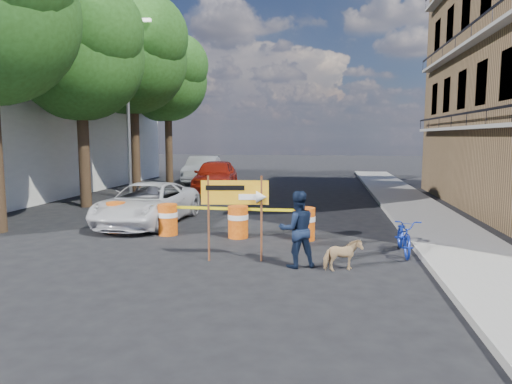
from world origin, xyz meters
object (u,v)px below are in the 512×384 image
(detour_sign, at_px, (244,199))
(barrel_mid_left, at_px, (168,219))
(barrel_mid_right, at_px, (238,221))
(barrel_far_right, at_px, (305,223))
(bicycle, at_px, (405,219))
(pedestrian, at_px, (297,229))
(sedan_silver, at_px, (203,170))
(barrel_far_left, at_px, (116,216))
(dog, at_px, (342,255))
(suv_white, at_px, (147,204))
(sedan_red, at_px, (216,176))

(detour_sign, bearing_deg, barrel_mid_left, 130.44)
(barrel_mid_right, height_order, barrel_far_right, same)
(detour_sign, relative_size, bicycle, 1.15)
(pedestrian, relative_size, sedan_silver, 0.34)
(barrel_mid_left, bearing_deg, barrel_mid_right, -1.52)
(barrel_mid_right, height_order, pedestrian, pedestrian)
(bicycle, distance_m, sedan_silver, 18.46)
(bicycle, relative_size, sedan_silver, 0.35)
(barrel_far_left, xyz_separation_m, barrel_mid_right, (3.73, -0.20, 0.00))
(barrel_far_left, distance_m, dog, 7.18)
(suv_white, bearing_deg, barrel_far_right, -14.81)
(barrel_mid_right, xyz_separation_m, dog, (2.80, -2.79, -0.13))
(dog, bearing_deg, sedan_silver, 0.25)
(pedestrian, bearing_deg, sedan_red, -88.71)
(barrel_far_right, height_order, sedan_silver, sedan_silver)
(bicycle, bearing_deg, barrel_far_right, 155.44)
(barrel_mid_left, height_order, detour_sign, detour_sign)
(barrel_mid_right, distance_m, sedan_silver, 15.60)
(pedestrian, height_order, sedan_red, pedestrian)
(barrel_far_left, distance_m, suv_white, 1.47)
(bicycle, distance_m, suv_white, 8.12)
(detour_sign, xyz_separation_m, suv_white, (-3.92, 3.97, -0.78))
(barrel_mid_left, bearing_deg, dog, -30.30)
(barrel_far_left, distance_m, bicycle, 8.17)
(suv_white, xyz_separation_m, sedan_red, (0.14, 8.72, 0.17))
(sedan_red, bearing_deg, pedestrian, -74.95)
(sedan_red, bearing_deg, barrel_mid_left, -89.92)
(barrel_mid_left, height_order, sedan_silver, sedan_silver)
(barrel_far_right, height_order, detour_sign, detour_sign)
(barrel_mid_right, xyz_separation_m, bicycle, (4.32, -1.14, 0.38))
(bicycle, bearing_deg, barrel_far_left, 170.88)
(barrel_far_right, relative_size, pedestrian, 0.54)
(barrel_mid_left, xyz_separation_m, bicycle, (6.40, -1.20, 0.38))
(barrel_far_left, relative_size, barrel_far_right, 1.00)
(detour_sign, relative_size, suv_white, 0.41)
(barrel_mid_left, bearing_deg, suv_white, 128.63)
(barrel_far_right, xyz_separation_m, detour_sign, (-1.26, -2.36, 0.97))
(suv_white, bearing_deg, barrel_far_left, -103.99)
(sedan_silver, bearing_deg, bicycle, -64.53)
(barrel_far_left, distance_m, sedan_red, 10.15)
(pedestrian, bearing_deg, barrel_far_left, -46.95)
(barrel_mid_right, xyz_separation_m, detour_sign, (0.60, -2.36, 0.97))
(detour_sign, bearing_deg, barrel_far_left, 141.83)
(bicycle, bearing_deg, dog, -132.31)
(suv_white, bearing_deg, detour_sign, -42.95)
(barrel_mid_right, height_order, suv_white, suv_white)
(sedan_red, bearing_deg, detour_sign, -79.44)
(barrel_mid_left, distance_m, suv_white, 1.99)
(barrel_mid_right, xyz_separation_m, barrel_far_right, (1.87, -0.00, 0.00))
(dog, bearing_deg, pedestrian, 57.27)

